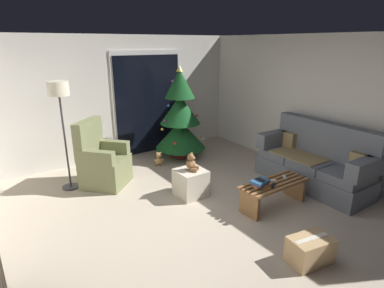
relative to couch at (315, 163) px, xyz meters
name	(u,v)px	position (x,y,z in m)	size (l,w,h in m)	color
ground_plane	(197,220)	(-2.32, 0.20, -0.40)	(7.00, 7.00, 0.00)	#B2A38E
wall_back	(110,99)	(-2.32, 3.26, 0.85)	(5.72, 0.12, 2.50)	silver
wall_right	(330,108)	(0.54, 0.20, 0.85)	(0.12, 6.00, 2.50)	silver
patio_door_frame	(148,103)	(-1.50, 3.19, 0.70)	(1.60, 0.02, 2.20)	silver
patio_door_glass	(149,105)	(-1.50, 3.17, 0.65)	(1.50, 0.02, 2.10)	black
couch	(315,163)	(0.00, 0.00, 0.00)	(0.82, 1.96, 1.08)	slate
coffee_table	(274,190)	(-1.16, -0.12, -0.14)	(1.10, 0.40, 0.39)	olive
remote_white	(271,181)	(-1.18, -0.08, 0.01)	(0.04, 0.16, 0.02)	silver
remote_silver	(284,177)	(-0.90, -0.10, 0.01)	(0.04, 0.16, 0.02)	#ADADB2
remote_black	(273,186)	(-1.27, -0.21, 0.01)	(0.04, 0.16, 0.02)	black
book_stack	(260,183)	(-1.44, -0.11, 0.05)	(0.27, 0.21, 0.10)	#B79333
cell_phone	(260,180)	(-1.44, -0.11, 0.10)	(0.07, 0.14, 0.01)	black
christmas_tree	(180,118)	(-1.15, 2.45, 0.46)	(1.05, 1.05, 1.92)	#4C1E19
armchair	(102,162)	(-2.97, 2.07, 0.00)	(0.97, 0.97, 1.13)	olive
floor_lamp	(60,99)	(-3.48, 2.26, 1.11)	(0.32, 0.32, 1.78)	#2D2D30
ottoman	(191,183)	(-1.96, 0.87, -0.18)	(0.44, 0.44, 0.43)	beige
teddy_bear_chestnut	(191,163)	(-1.96, 0.86, 0.16)	(0.21, 0.22, 0.29)	brown
teddy_bear_honey_by_tree	(159,160)	(-1.76, 2.30, -0.28)	(0.21, 0.21, 0.29)	tan
cardboard_box_taped_mid_floor	(310,250)	(-1.78, -1.21, -0.25)	(0.52, 0.38, 0.31)	tan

